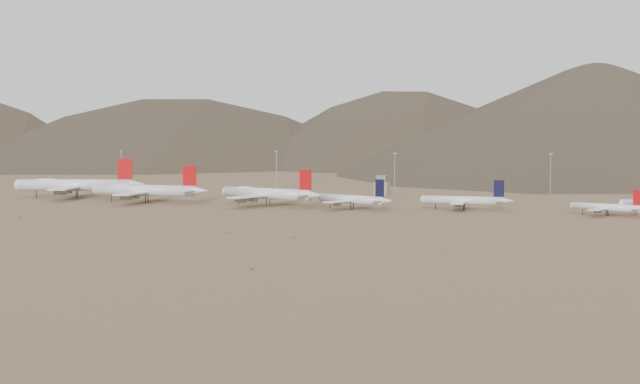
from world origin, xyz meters
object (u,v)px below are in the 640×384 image
at_px(widebody_west, 75,185).
at_px(narrowbody_a, 353,199).
at_px(widebody_centre, 145,190).
at_px(narrowbody_b, 465,200).
at_px(control_tower, 382,186).
at_px(widebody_east, 267,193).

distance_m(widebody_west, narrowbody_a, 171.95).
height_order(widebody_centre, narrowbody_a, widebody_centre).
height_order(widebody_centre, narrowbody_b, widebody_centre).
distance_m(widebody_west, control_tower, 178.61).
height_order(widebody_west, control_tower, widebody_west).
bearing_deg(widebody_west, narrowbody_b, -18.83).
height_order(widebody_east, narrowbody_a, widebody_east).
relative_size(widebody_east, narrowbody_a, 1.43).
distance_m(widebody_centre, narrowbody_b, 169.18).
relative_size(widebody_west, widebody_centre, 1.08).
bearing_deg(widebody_east, widebody_west, -169.73).
bearing_deg(narrowbody_a, widebody_centre, -158.16).
distance_m(widebody_west, widebody_east, 124.89).
xyz_separation_m(widebody_east, narrowbody_b, (99.16, 12.11, -1.78)).
distance_m(widebody_centre, control_tower, 142.79).
bearing_deg(widebody_east, narrowbody_a, 11.93).
xyz_separation_m(widebody_centre, narrowbody_b, (168.43, 15.84, -2.05)).
xyz_separation_m(widebody_centre, control_tower, (101.68, 100.23, -1.57)).
relative_size(widebody_centre, narrowbody_a, 1.52).
relative_size(widebody_west, narrowbody_b, 1.61).
height_order(widebody_centre, widebody_east, widebody_centre).
distance_m(widebody_centre, widebody_east, 69.37).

